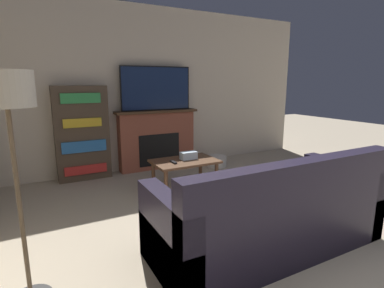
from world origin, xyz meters
name	(u,v)px	position (x,y,z in m)	size (l,w,h in m)	color
wall_back	(155,90)	(0.00, 3.74, 1.35)	(6.06, 0.06, 2.70)	beige
fireplace	(157,139)	(-0.05, 3.60, 0.51)	(1.41, 0.28, 1.01)	brown
tv	(156,88)	(-0.05, 3.58, 1.37)	(1.21, 0.03, 0.72)	black
couch	(271,218)	(-0.13, 0.68, 0.30)	(2.12, 0.85, 0.89)	black
coffee_table	(185,165)	(-0.18, 2.28, 0.39)	(0.85, 0.55, 0.46)	brown
tissue_box	(189,155)	(-0.10, 2.31, 0.51)	(0.22, 0.12, 0.10)	silver
remote_control	(173,162)	(-0.37, 2.23, 0.47)	(0.04, 0.15, 0.02)	black
bookshelf	(82,133)	(-1.27, 3.58, 0.71)	(0.78, 0.29, 1.43)	#4C3D2D
floor_lamp	(8,112)	(-2.03, 0.95, 1.30)	(0.32, 0.32, 1.55)	#2D2D2D
storage_basket	(216,161)	(0.92, 3.20, 0.09)	(0.36, 0.36, 0.18)	silver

